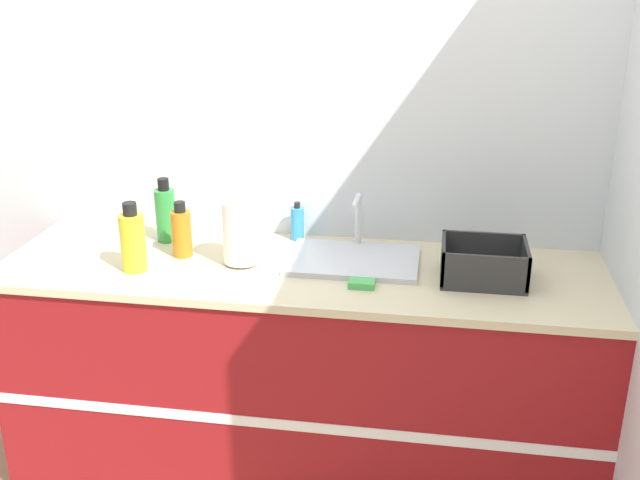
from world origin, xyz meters
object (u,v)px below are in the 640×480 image
(bottle_green, at_px, (166,214))
(bottle_amber, at_px, (181,232))
(dish_rack, at_px, (483,266))
(soap_dispenser, at_px, (297,223))
(bottle_yellow, at_px, (133,241))
(paper_towel_roll, at_px, (241,232))
(sink, at_px, (353,258))

(bottle_green, bearing_deg, bottle_amber, -51.42)
(dish_rack, distance_m, soap_dispenser, 0.77)
(dish_rack, xyz_separation_m, bottle_yellow, (-1.24, -0.11, 0.06))
(paper_towel_roll, xyz_separation_m, dish_rack, (0.87, -0.01, -0.07))
(sink, relative_size, soap_dispenser, 3.09)
(paper_towel_roll, relative_size, bottle_yellow, 0.94)
(bottle_yellow, relative_size, soap_dispenser, 1.65)
(dish_rack, relative_size, bottle_yellow, 1.15)
(bottle_yellow, bearing_deg, bottle_amber, 52.21)
(bottle_green, bearing_deg, soap_dispenser, 10.66)
(bottle_amber, bearing_deg, bottle_green, 128.58)
(paper_towel_roll, relative_size, bottle_amber, 1.13)
(dish_rack, height_order, soap_dispenser, soap_dispenser)
(bottle_amber, bearing_deg, sink, 3.47)
(dish_rack, bearing_deg, bottle_amber, 177.60)
(bottle_amber, distance_m, soap_dispenser, 0.46)
(dish_rack, xyz_separation_m, soap_dispenser, (-0.71, 0.28, 0.02))
(dish_rack, relative_size, soap_dispenser, 1.89)
(sink, relative_size, bottle_green, 1.88)
(sink, distance_m, dish_rack, 0.47)
(bottle_green, bearing_deg, sink, -7.67)
(bottle_green, distance_m, bottle_amber, 0.18)
(sink, distance_m, bottle_amber, 0.65)
(bottle_yellow, bearing_deg, sink, 14.54)
(bottle_green, relative_size, bottle_yellow, 1.00)
(dish_rack, height_order, bottle_green, bottle_green)
(sink, bearing_deg, soap_dispenser, 141.52)
(sink, xyz_separation_m, paper_towel_roll, (-0.40, -0.08, 0.11))
(bottle_yellow, xyz_separation_m, soap_dispenser, (0.52, 0.40, -0.04))
(paper_towel_roll, bearing_deg, soap_dispenser, 60.84)
(bottle_green, relative_size, bottle_amber, 1.20)
(bottle_green, height_order, bottle_amber, bottle_green)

